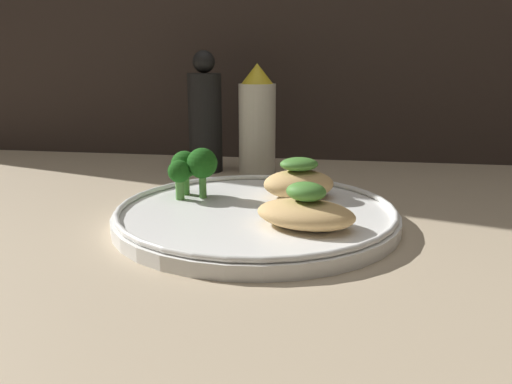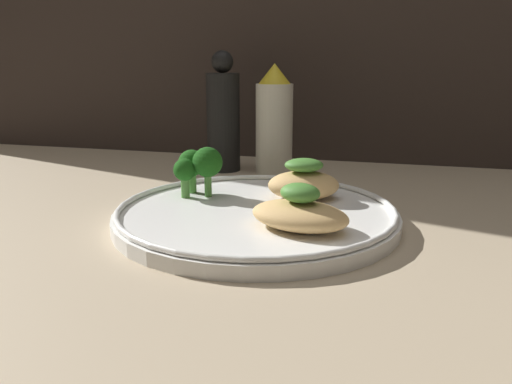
% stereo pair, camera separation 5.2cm
% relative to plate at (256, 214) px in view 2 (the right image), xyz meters
% --- Properties ---
extents(ground_plane, '(1.80, 1.80, 0.01)m').
position_rel_plate_xyz_m(ground_plane, '(0.00, 0.00, -0.01)').
color(ground_plane, tan).
extents(plate, '(0.30, 0.30, 0.02)m').
position_rel_plate_xyz_m(plate, '(0.00, 0.00, 0.00)').
color(plate, white).
rests_on(plate, ground_plane).
extents(grilled_meat_front, '(0.11, 0.08, 0.04)m').
position_rel_plate_xyz_m(grilled_meat_front, '(0.06, -0.05, 0.02)').
color(grilled_meat_front, tan).
rests_on(grilled_meat_front, plate).
extents(grilled_meat_middle, '(0.10, 0.08, 0.05)m').
position_rel_plate_xyz_m(grilled_meat_middle, '(0.04, 0.06, 0.02)').
color(grilled_meat_middle, tan).
rests_on(grilled_meat_middle, plate).
extents(broccoli_bunch, '(0.06, 0.05, 0.06)m').
position_rel_plate_xyz_m(broccoli_bunch, '(-0.08, 0.04, 0.04)').
color(broccoli_bunch, '#569942').
rests_on(broccoli_bunch, plate).
extents(sauce_bottle, '(0.06, 0.06, 0.16)m').
position_rel_plate_xyz_m(sauce_bottle, '(-0.04, 0.25, 0.07)').
color(sauce_bottle, silver).
rests_on(sauce_bottle, ground_plane).
extents(pepper_grinder, '(0.05, 0.05, 0.18)m').
position_rel_plate_xyz_m(pepper_grinder, '(-0.12, 0.25, 0.07)').
color(pepper_grinder, black).
rests_on(pepper_grinder, ground_plane).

